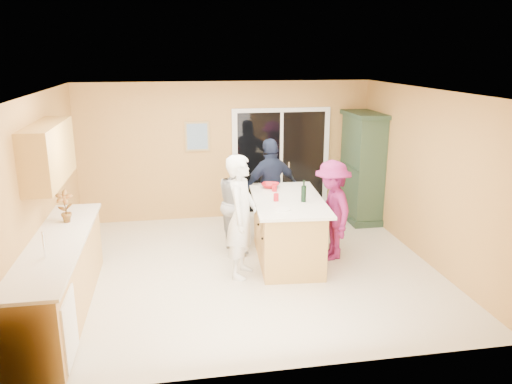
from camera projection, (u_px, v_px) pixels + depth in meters
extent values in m
plane|color=beige|center=(247.00, 268.00, 7.44)|extent=(5.50, 5.50, 0.00)
cube|color=white|center=(246.00, 91.00, 6.74)|extent=(5.50, 5.00, 0.10)
cube|color=#E8B85F|center=(227.00, 151.00, 9.46)|extent=(5.50, 0.10, 2.60)
cube|color=#E8B85F|center=(287.00, 251.00, 4.72)|extent=(5.50, 0.10, 2.60)
cube|color=#E8B85F|center=(43.00, 193.00, 6.64)|extent=(0.10, 5.00, 2.60)
cube|color=#E8B85F|center=(426.00, 176.00, 7.54)|extent=(0.10, 5.00, 2.60)
cube|color=tan|center=(60.00, 279.00, 6.06)|extent=(0.60, 3.00, 0.90)
cube|color=white|center=(39.00, 331.00, 5.04)|extent=(0.62, 0.60, 0.72)
cube|color=silver|center=(57.00, 243.00, 5.94)|extent=(0.65, 3.05, 0.04)
cylinder|color=silver|center=(44.00, 245.00, 5.42)|extent=(0.02, 0.02, 0.30)
cube|color=tan|center=(49.00, 153.00, 6.32)|extent=(0.35, 1.60, 0.75)
cube|color=white|center=(281.00, 162.00, 9.67)|extent=(1.90, 0.05, 2.10)
cube|color=black|center=(281.00, 162.00, 9.66)|extent=(1.70, 0.03, 1.94)
cube|color=white|center=(281.00, 162.00, 9.65)|extent=(0.06, 0.04, 1.94)
cube|color=silver|center=(289.00, 165.00, 9.68)|extent=(0.02, 0.03, 0.12)
cube|color=#A18550|center=(197.00, 136.00, 9.27)|extent=(0.46, 0.03, 0.56)
cube|color=#4D75A0|center=(197.00, 136.00, 9.26)|extent=(0.38, 0.02, 0.48)
cube|color=tan|center=(287.00, 231.00, 7.62)|extent=(1.00, 1.74, 0.95)
cube|color=silver|center=(288.00, 200.00, 7.48)|extent=(1.18, 1.97, 0.04)
cube|color=black|center=(287.00, 257.00, 7.73)|extent=(0.90, 1.65, 0.11)
cube|color=#233828|center=(359.00, 216.00, 9.63)|extent=(0.57, 1.08, 0.12)
cube|color=#2C4330|center=(362.00, 168.00, 9.38)|extent=(0.51, 1.02, 1.91)
cube|color=#233828|center=(365.00, 115.00, 9.11)|extent=(0.59, 1.12, 0.08)
imported|color=silver|center=(241.00, 217.00, 7.00)|extent=(0.64, 0.76, 1.77)
imported|color=#9C9D9F|center=(238.00, 202.00, 7.98)|extent=(0.67, 0.82, 1.58)
imported|color=#171B33|center=(271.00, 189.00, 8.46)|extent=(1.10, 0.69, 1.74)
imported|color=#7F1B57|center=(332.00, 210.00, 7.65)|extent=(0.65, 1.04, 1.55)
imported|color=#AE131C|center=(270.00, 186.00, 8.05)|extent=(0.36, 0.36, 0.07)
imported|color=#AE1B11|center=(65.00, 206.00, 6.54)|extent=(0.23, 0.16, 0.44)
cylinder|color=#AE131C|center=(276.00, 197.00, 7.33)|extent=(0.10, 0.10, 0.11)
cylinder|color=#AE131C|center=(274.00, 188.00, 7.84)|extent=(0.09, 0.09, 0.11)
cylinder|color=black|center=(304.00, 194.00, 7.28)|extent=(0.08, 0.08, 0.24)
cylinder|color=black|center=(304.00, 183.00, 7.23)|extent=(0.03, 0.03, 0.09)
cylinder|color=silver|center=(283.00, 209.00, 6.93)|extent=(0.29, 0.29, 0.02)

